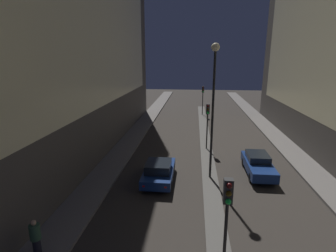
{
  "coord_description": "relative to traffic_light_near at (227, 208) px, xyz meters",
  "views": [
    {
      "loc": [
        -1.25,
        -3.85,
        8.27
      ],
      "look_at": [
        -3.75,
        21.12,
        1.69
      ],
      "focal_mm": 28.0,
      "sensor_mm": 36.0,
      "label": 1
    }
  ],
  "objects": [
    {
      "name": "median_strip",
      "position": [
        0.0,
        16.52,
        -3.12
      ],
      "size": [
        1.08,
        39.88,
        0.12
      ],
      "color": "#56544F",
      "rests_on": "ground"
    },
    {
      "name": "pedestrian_on_left_sidewalk",
      "position": [
        -7.68,
        0.51,
        -2.16
      ],
      "size": [
        0.44,
        0.44,
        1.64
      ],
      "color": "black",
      "rests_on": "sidewalk_left"
    },
    {
      "name": "traffic_light_mid",
      "position": [
        0.0,
        14.89,
        0.0
      ],
      "size": [
        0.32,
        0.42,
        4.16
      ],
      "color": "black",
      "rests_on": "median_strip"
    },
    {
      "name": "street_lamp",
      "position": [
        0.0,
        8.92,
        3.07
      ],
      "size": [
        0.53,
        0.53,
        9.04
      ],
      "color": "black",
      "rests_on": "median_strip"
    },
    {
      "name": "traffic_light_near",
      "position": [
        0.0,
        0.0,
        0.0
      ],
      "size": [
        0.32,
        0.42,
        4.16
      ],
      "color": "black",
      "rests_on": "median_strip"
    },
    {
      "name": "traffic_light_far",
      "position": [
        0.0,
        29.81,
        0.0
      ],
      "size": [
        0.32,
        0.42,
        4.16
      ],
      "color": "black",
      "rests_on": "median_strip"
    },
    {
      "name": "car_left_lane",
      "position": [
        -3.51,
        8.06,
        -2.42
      ],
      "size": [
        1.93,
        4.24,
        1.51
      ],
      "color": "navy",
      "rests_on": "ground"
    },
    {
      "name": "car_right_lane",
      "position": [
        3.51,
        10.04,
        -2.43
      ],
      "size": [
        1.73,
        4.47,
        1.46
      ],
      "color": "navy",
      "rests_on": "ground"
    }
  ]
}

